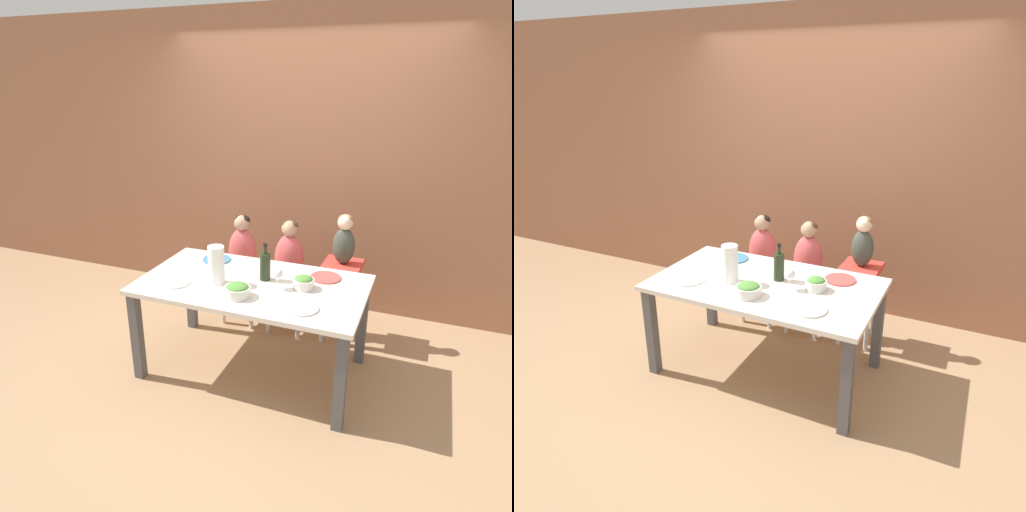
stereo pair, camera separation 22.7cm
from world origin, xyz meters
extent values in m
plane|color=#9E7A56|center=(0.00, 0.00, 0.00)|extent=(14.00, 14.00, 0.00)
cube|color=#8E5B42|center=(0.00, 1.32, 1.35)|extent=(10.00, 0.06, 2.70)
cube|color=silver|center=(0.00, 0.00, 0.71)|extent=(1.61, 0.92, 0.03)
cube|color=#4C4C51|center=(-0.75, -0.40, 0.35)|extent=(0.07, 0.07, 0.70)
cube|color=#4C4C51|center=(0.75, -0.40, 0.35)|extent=(0.07, 0.07, 0.70)
cube|color=#4C4C51|center=(-0.75, 0.40, 0.35)|extent=(0.07, 0.07, 0.70)
cube|color=#4C4C51|center=(0.75, 0.40, 0.35)|extent=(0.07, 0.07, 0.70)
cylinder|color=silver|center=(-0.51, 0.56, 0.20)|extent=(0.04, 0.04, 0.40)
cylinder|color=silver|center=(-0.24, 0.56, 0.20)|extent=(0.04, 0.04, 0.40)
cylinder|color=silver|center=(-0.51, 0.83, 0.20)|extent=(0.04, 0.04, 0.40)
cylinder|color=silver|center=(-0.24, 0.83, 0.20)|extent=(0.04, 0.04, 0.40)
cube|color=silver|center=(-0.38, 0.69, 0.42)|extent=(0.36, 0.40, 0.05)
cylinder|color=silver|center=(-0.08, 0.56, 0.20)|extent=(0.04, 0.04, 0.40)
cylinder|color=silver|center=(0.19, 0.56, 0.20)|extent=(0.04, 0.04, 0.40)
cylinder|color=silver|center=(-0.08, 0.83, 0.20)|extent=(0.04, 0.04, 0.40)
cylinder|color=silver|center=(0.19, 0.83, 0.20)|extent=(0.04, 0.04, 0.40)
cube|color=silver|center=(0.05, 0.69, 0.42)|extent=(0.36, 0.40, 0.05)
cylinder|color=silver|center=(0.39, 0.58, 0.32)|extent=(0.04, 0.04, 0.64)
cylinder|color=silver|center=(0.62, 0.58, 0.32)|extent=(0.04, 0.04, 0.64)
cylinder|color=silver|center=(0.39, 0.81, 0.32)|extent=(0.04, 0.04, 0.64)
cylinder|color=silver|center=(0.62, 0.81, 0.32)|extent=(0.04, 0.04, 0.64)
cube|color=red|center=(0.51, 0.69, 0.67)|extent=(0.31, 0.34, 0.05)
ellipsoid|color=#C64C4C|center=(-0.38, 0.69, 0.67)|extent=(0.25, 0.19, 0.43)
sphere|color=tan|center=(-0.38, 0.69, 0.93)|extent=(0.14, 0.14, 0.14)
ellipsoid|color=black|center=(-0.38, 0.70, 0.96)|extent=(0.14, 0.13, 0.10)
ellipsoid|color=#C64C4C|center=(0.05, 0.69, 0.67)|extent=(0.25, 0.19, 0.43)
sphere|color=tan|center=(0.05, 0.69, 0.93)|extent=(0.14, 0.14, 0.14)
ellipsoid|color=#473323|center=(0.05, 0.70, 0.96)|extent=(0.14, 0.13, 0.10)
ellipsoid|color=#3D4238|center=(0.51, 0.69, 0.84)|extent=(0.18, 0.13, 0.30)
sphere|color=beige|center=(0.51, 0.69, 1.04)|extent=(0.12, 0.12, 0.12)
ellipsoid|color=olive|center=(0.51, 0.70, 1.06)|extent=(0.12, 0.12, 0.09)
cylinder|color=#232D19|center=(0.06, 0.08, 0.83)|extent=(0.08, 0.08, 0.20)
cylinder|color=#232D19|center=(0.06, 0.08, 0.97)|extent=(0.03, 0.03, 0.08)
cylinder|color=black|center=(0.06, 0.08, 1.00)|extent=(0.03, 0.03, 0.02)
cylinder|color=white|center=(-0.24, -0.10, 0.87)|extent=(0.12, 0.12, 0.28)
cylinder|color=white|center=(0.20, -0.03, 0.73)|extent=(0.06, 0.06, 0.00)
cylinder|color=white|center=(0.20, -0.03, 0.77)|extent=(0.01, 0.01, 0.07)
ellipsoid|color=white|center=(0.20, -0.03, 0.84)|extent=(0.08, 0.08, 0.08)
cylinder|color=silver|center=(-0.01, -0.24, 0.77)|extent=(0.18, 0.18, 0.07)
ellipsoid|color=#4C8438|center=(-0.01, -0.24, 0.80)|extent=(0.15, 0.15, 0.05)
cylinder|color=silver|center=(0.37, 0.04, 0.77)|extent=(0.15, 0.15, 0.07)
ellipsoid|color=#4C8438|center=(0.37, 0.04, 0.80)|extent=(0.13, 0.13, 0.05)
cylinder|color=silver|center=(-0.52, -0.21, 0.74)|extent=(0.22, 0.22, 0.01)
cylinder|color=teal|center=(-0.43, 0.30, 0.74)|extent=(0.22, 0.22, 0.01)
cylinder|color=#D14C47|center=(0.47, 0.27, 0.74)|extent=(0.22, 0.22, 0.01)
cylinder|color=silver|center=(0.44, -0.25, 0.74)|extent=(0.22, 0.22, 0.01)
camera|label=1|loc=(1.12, -2.75, 2.10)|focal=32.00mm
camera|label=2|loc=(1.33, -2.66, 2.10)|focal=32.00mm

